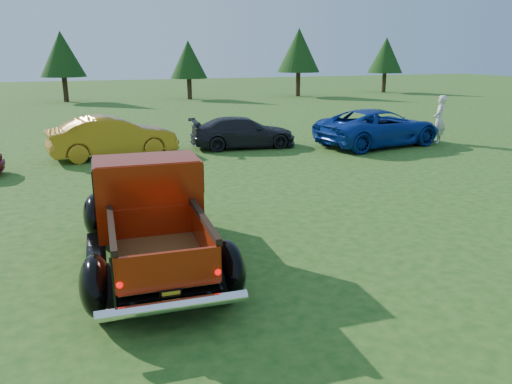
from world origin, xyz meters
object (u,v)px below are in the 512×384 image
pickup_truck (149,212)px  spectator (439,119)px  tree_mid_left (62,54)px  show_car_yellow (113,137)px  tree_east (299,50)px  tree_far_east (386,55)px  show_car_grey (243,132)px  tree_mid_right (188,60)px  show_car_blue (379,127)px

pickup_truck → spectator: spectator is taller
tree_mid_left → show_car_yellow: (1.50, -21.76, -2.67)m
tree_east → tree_far_east: size_ratio=1.12×
tree_mid_left → tree_east: tree_east is taller
tree_far_east → pickup_truck: size_ratio=0.96×
tree_far_east → show_car_grey: tree_far_east is taller
tree_far_east → show_car_grey: bearing=-134.3°
tree_far_east → pickup_truck: (-25.67, -30.69, -2.38)m
tree_mid_left → show_car_grey: size_ratio=1.24×
tree_far_east → spectator: (-12.99, -22.94, -2.30)m
tree_mid_left → pickup_truck: 31.32m
spectator → tree_far_east: bearing=-163.3°
tree_far_east → spectator: tree_far_east is taller
tree_mid_left → tree_mid_right: (9.00, -1.00, -0.41)m
tree_mid_right → show_car_blue: bearing=-83.8°
tree_far_east → spectator: size_ratio=2.53×
tree_far_east → pickup_truck: tree_far_east is taller
show_car_yellow → tree_mid_right: bearing=-28.1°
pickup_truck → tree_mid_right: bearing=78.6°
tree_mid_right → tree_far_east: (18.00, 0.50, 0.27)m
tree_far_east → show_car_grey: (-20.67, -21.15, -2.66)m
pickup_truck → spectator: 14.86m
tree_mid_left → tree_east: size_ratio=0.93×
tree_mid_left → show_car_yellow: tree_mid_left is taller
tree_mid_right → show_car_yellow: 22.19m
show_car_grey → show_car_blue: size_ratio=0.79×
tree_mid_left → show_car_blue: size_ratio=0.98×
tree_east → tree_mid_right: bearing=176.8°
show_car_yellow → spectator: size_ratio=2.27×
tree_mid_right → show_car_grey: size_ratio=1.09×
show_car_grey → show_car_blue: 5.29m
show_car_grey → tree_far_east: bearing=-39.1°
show_car_blue → show_car_yellow: bearing=73.1°
tree_mid_left → spectator: tree_mid_left is taller
show_car_grey → spectator: spectator is taller
pickup_truck → tree_mid_left: bearing=95.3°
tree_east → tree_far_east: (9.00, 1.00, -0.41)m
show_car_grey → spectator: (7.69, -1.79, 0.37)m
spectator → show_car_blue: bearing=-51.3°
tree_east → spectator: bearing=-100.3°
tree_mid_right → spectator: (5.01, -22.44, -2.02)m
spectator → tree_east: bearing=-144.1°
pickup_truck → show_car_grey: size_ratio=1.24×
tree_far_east → show_car_yellow: (-25.50, -21.26, -2.54)m
tree_east → show_car_blue: (-6.58, -21.60, -2.94)m
tree_far_east → show_car_blue: (-15.58, -22.60, -2.53)m
tree_mid_left → tree_far_east: 27.00m
tree_mid_right → show_car_yellow: bearing=-109.9°
tree_mid_left → tree_far_east: tree_mid_left is taller
tree_east → pickup_truck: tree_east is taller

